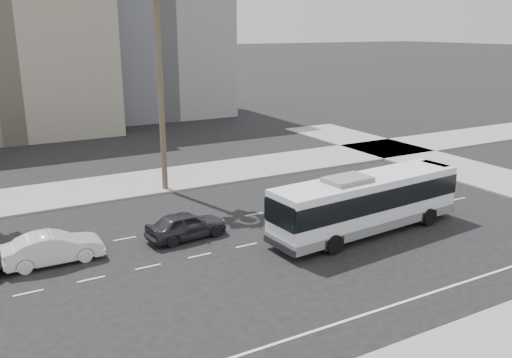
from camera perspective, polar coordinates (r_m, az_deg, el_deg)
ground at (r=32.95m, az=3.61°, el=-6.14°), size 700.00×700.00×0.00m
sidewalk_north at (r=46.03m, az=-6.83°, el=0.35°), size 120.00×7.00×0.15m
midrise_gray_center at (r=81.43m, az=-11.97°, el=16.09°), size 20.00×20.00×26.00m
city_bus at (r=33.58m, az=11.81°, el=-2.36°), size 13.56×4.06×3.84m
car_a at (r=32.58m, az=-7.51°, el=-4.92°), size 2.39×5.09×1.68m
car_b at (r=31.06m, az=-20.92°, el=-6.93°), size 1.85×5.22×1.72m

